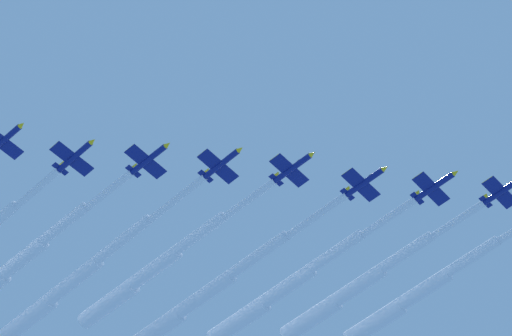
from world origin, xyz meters
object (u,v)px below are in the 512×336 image
Objects in this scene: jet_port_inner at (356,288)px; jet_starboard_inner at (284,289)px; jet_lead at (421,292)px; jet_starboard_outer at (20,261)px; jet_starboard_mid at (151,271)px; jet_port_outer at (69,285)px; jet_port_mid at (200,298)px.

jet_port_inner is 0.97× the size of jet_starboard_inner.
jet_lead is 79.80m from jet_starboard_outer.
jet_lead is 54.30m from jet_starboard_mid.
jet_lead is at bearing 90.13° from jet_starboard_inner.
jet_port_outer reaches higher than jet_port_inner.
jet_starboard_mid is (4.06, -10.06, 2.55)m from jet_port_mid.
jet_starboard_outer is (1.88, -25.45, -1.42)m from jet_starboard_mid.
jet_port_mid is 0.98× the size of jet_port_outer.
jet_lead is 0.87× the size of jet_port_mid.
jet_starboard_outer is at bearing -88.09° from jet_port_inner.
jet_port_inner is 14.40m from jet_starboard_inner.
jet_port_inner is 0.87× the size of jet_port_mid.
jet_starboard_inner is 16.86m from jet_port_mid.
jet_starboard_outer is at bearing -87.92° from jet_lead.
jet_lead is 70.59m from jet_port_outer.
jet_starboard_inner is at bearing 79.39° from jet_port_mid.
jet_starboard_outer is (2.84, -52.07, 0.40)m from jet_starboard_inner.
jet_port_inner is 57.33m from jet_port_outer.
jet_lead is 0.98× the size of jet_starboard_mid.
jet_lead is 1.01× the size of jet_starboard_outer.
jet_port_inner is 40.99m from jet_starboard_mid.
jet_starboard_mid reaches higher than jet_lead.
jet_port_mid is 1.16× the size of jet_starboard_outer.
jet_starboard_mid is 0.87× the size of jet_port_outer.
jet_port_outer is at bearing -94.13° from jet_starboard_inner.
jet_port_outer is (-4.06, -16.24, -0.84)m from jet_starboard_mid.
jet_starboard_mid is (1.02, -54.29, 0.23)m from jet_lead.
jet_lead reaches higher than jet_starboard_inner.
jet_port_outer reaches higher than jet_starboard_outer.
jet_port_outer is at bearing -89.99° from jet_port_mid.
jet_lead is 13.34m from jet_port_inner.
jet_starboard_outer is (2.22, -66.43, -0.53)m from jet_port_inner.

